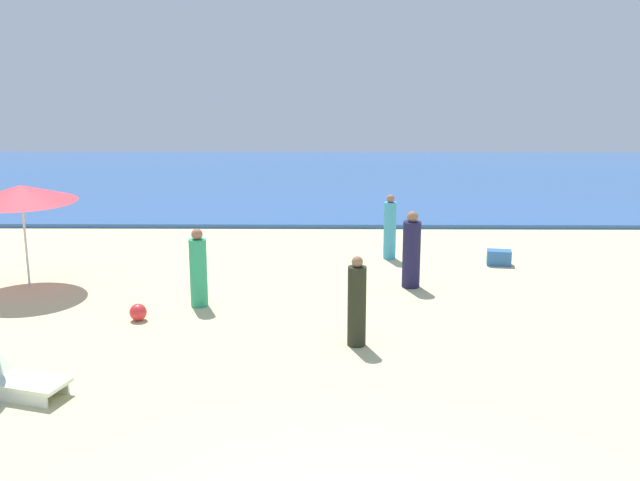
{
  "coord_description": "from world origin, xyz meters",
  "views": [
    {
      "loc": [
        -0.45,
        -7.13,
        5.34
      ],
      "look_at": [
        -0.6,
        8.59,
        1.32
      ],
      "focal_mm": 44.74,
      "sensor_mm": 36.0,
      "label": 1
    }
  ],
  "objects_px": {
    "beach_ball_0": "(138,312)",
    "beachgoer_0": "(411,252)",
    "umbrella_6": "(21,193)",
    "lounge_chair_0_0": "(17,380)",
    "beachgoer_3": "(357,304)",
    "cooler_box_1": "(499,258)",
    "beachgoer_1": "(198,270)",
    "beachgoer_2": "(390,229)"
  },
  "relations": [
    {
      "from": "beachgoer_3",
      "to": "umbrella_6",
      "type": "bearing_deg",
      "value": 125.58
    },
    {
      "from": "umbrella_6",
      "to": "beachgoer_1",
      "type": "bearing_deg",
      "value": -18.05
    },
    {
      "from": "lounge_chair_0_0",
      "to": "beachgoer_0",
      "type": "height_order",
      "value": "beachgoer_0"
    },
    {
      "from": "beachgoer_1",
      "to": "lounge_chair_0_0",
      "type": "bearing_deg",
      "value": -46.59
    },
    {
      "from": "beachgoer_0",
      "to": "beachgoer_3",
      "type": "xyz_separation_m",
      "value": [
        -1.31,
        -3.43,
        -0.02
      ]
    },
    {
      "from": "lounge_chair_0_0",
      "to": "beachgoer_1",
      "type": "bearing_deg",
      "value": -9.8
    },
    {
      "from": "beachgoer_0",
      "to": "cooler_box_1",
      "type": "height_order",
      "value": "beachgoer_0"
    },
    {
      "from": "umbrella_6",
      "to": "cooler_box_1",
      "type": "bearing_deg",
      "value": 9.43
    },
    {
      "from": "lounge_chair_0_0",
      "to": "beachgoer_3",
      "type": "distance_m",
      "value": 5.71
    },
    {
      "from": "umbrella_6",
      "to": "beachgoer_3",
      "type": "relative_size",
      "value": 1.43
    },
    {
      "from": "lounge_chair_0_0",
      "to": "beachgoer_0",
      "type": "relative_size",
      "value": 0.96
    },
    {
      "from": "beachgoer_2",
      "to": "beach_ball_0",
      "type": "xyz_separation_m",
      "value": [
        -5.21,
        -4.52,
        -0.59
      ]
    },
    {
      "from": "beachgoer_3",
      "to": "cooler_box_1",
      "type": "bearing_deg",
      "value": 26.32
    },
    {
      "from": "lounge_chair_0_0",
      "to": "beachgoer_0",
      "type": "bearing_deg",
      "value": -32.84
    },
    {
      "from": "beachgoer_1",
      "to": "cooler_box_1",
      "type": "bearing_deg",
      "value": 94.86
    },
    {
      "from": "beach_ball_0",
      "to": "beachgoer_3",
      "type": "bearing_deg",
      "value": -16.35
    },
    {
      "from": "beach_ball_0",
      "to": "cooler_box_1",
      "type": "height_order",
      "value": "cooler_box_1"
    },
    {
      "from": "beachgoer_1",
      "to": "cooler_box_1",
      "type": "xyz_separation_m",
      "value": [
        6.76,
        3.08,
        -0.57
      ]
    },
    {
      "from": "beachgoer_3",
      "to": "beach_ball_0",
      "type": "bearing_deg",
      "value": 134.86
    },
    {
      "from": "umbrella_6",
      "to": "beach_ball_0",
      "type": "bearing_deg",
      "value": -36.77
    },
    {
      "from": "lounge_chair_0_0",
      "to": "beachgoer_3",
      "type": "xyz_separation_m",
      "value": [
        5.28,
        2.1,
        0.52
      ]
    },
    {
      "from": "lounge_chair_0_0",
      "to": "beachgoer_1",
      "type": "distance_m",
      "value": 4.75
    },
    {
      "from": "lounge_chair_0_0",
      "to": "beachgoer_2",
      "type": "relative_size",
      "value": 1.01
    },
    {
      "from": "lounge_chair_0_0",
      "to": "beachgoer_2",
      "type": "height_order",
      "value": "beachgoer_2"
    },
    {
      "from": "umbrella_6",
      "to": "beachgoer_3",
      "type": "xyz_separation_m",
      "value": [
        7.11,
        -3.41,
        -1.31
      ]
    },
    {
      "from": "beachgoer_1",
      "to": "beachgoer_2",
      "type": "distance_m",
      "value": 5.52
    },
    {
      "from": "beach_ball_0",
      "to": "beachgoer_0",
      "type": "bearing_deg",
      "value": 21.83
    },
    {
      "from": "cooler_box_1",
      "to": "beachgoer_1",
      "type": "bearing_deg",
      "value": 33.23
    },
    {
      "from": "beachgoer_0",
      "to": "beachgoer_1",
      "type": "relative_size",
      "value": 1.05
    },
    {
      "from": "umbrella_6",
      "to": "beach_ball_0",
      "type": "xyz_separation_m",
      "value": [
        2.92,
        -2.18,
        -1.91
      ]
    },
    {
      "from": "beachgoer_0",
      "to": "beach_ball_0",
      "type": "xyz_separation_m",
      "value": [
        -5.5,
        -2.2,
        -0.62
      ]
    },
    {
      "from": "lounge_chair_0_0",
      "to": "beachgoer_3",
      "type": "relative_size",
      "value": 0.99
    },
    {
      "from": "beachgoer_3",
      "to": "cooler_box_1",
      "type": "relative_size",
      "value": 2.87
    },
    {
      "from": "lounge_chair_0_0",
      "to": "beachgoer_0",
      "type": "xyz_separation_m",
      "value": [
        6.6,
        5.53,
        0.54
      ]
    },
    {
      "from": "umbrella_6",
      "to": "beachgoer_2",
      "type": "bearing_deg",
      "value": 16.05
    },
    {
      "from": "beachgoer_0",
      "to": "umbrella_6",
      "type": "bearing_deg",
      "value": -89.37
    },
    {
      "from": "lounge_chair_0_0",
      "to": "beachgoer_3",
      "type": "height_order",
      "value": "beachgoer_3"
    },
    {
      "from": "lounge_chair_0_0",
      "to": "beachgoer_3",
      "type": "bearing_deg",
      "value": -51.17
    },
    {
      "from": "beachgoer_3",
      "to": "cooler_box_1",
      "type": "xyz_separation_m",
      "value": [
        3.62,
        5.19,
        -0.58
      ]
    },
    {
      "from": "beachgoer_0",
      "to": "beach_ball_0",
      "type": "distance_m",
      "value": 5.96
    },
    {
      "from": "beachgoer_3",
      "to": "lounge_chair_0_0",
      "type": "bearing_deg",
      "value": 172.86
    },
    {
      "from": "beachgoer_2",
      "to": "beachgoer_3",
      "type": "distance_m",
      "value": 5.84
    }
  ]
}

